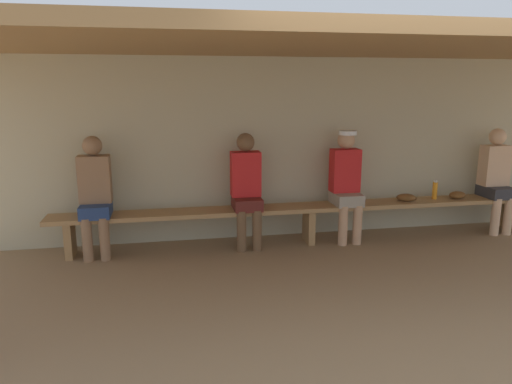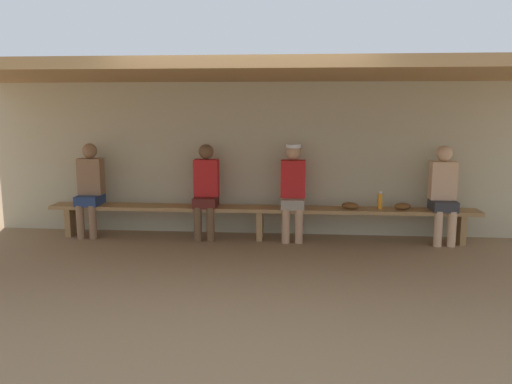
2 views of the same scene
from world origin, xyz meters
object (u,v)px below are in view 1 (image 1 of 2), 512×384
(player_leftmost, at_px, (496,176))
(player_in_red, at_px, (246,186))
(water_bottle_green, at_px, (435,190))
(player_middle, at_px, (95,192))
(player_with_sunglasses, at_px, (346,181))
(bench, at_px, (309,211))
(baseball_glove_worn, at_px, (406,198))
(baseball_glove_dark_brown, at_px, (457,195))

(player_leftmost, height_order, player_in_red, same)
(water_bottle_green, bearing_deg, player_middle, -179.67)
(player_leftmost, distance_m, player_with_sunglasses, 2.04)
(bench, height_order, player_leftmost, player_leftmost)
(baseball_glove_worn, distance_m, baseball_glove_dark_brown, 0.71)
(player_with_sunglasses, height_order, water_bottle_green, player_with_sunglasses)
(player_middle, xyz_separation_m, baseball_glove_worn, (3.70, -0.02, -0.22))
(player_with_sunglasses, bearing_deg, player_leftmost, -0.01)
(player_leftmost, bearing_deg, player_middle, 180.00)
(player_leftmost, distance_m, baseball_glove_worn, 1.26)
(player_leftmost, height_order, player_with_sunglasses, player_with_sunglasses)
(player_leftmost, relative_size, player_with_sunglasses, 0.99)
(bench, distance_m, player_leftmost, 2.52)
(player_with_sunglasses, height_order, player_middle, player_with_sunglasses)
(bench, xyz_separation_m, player_middle, (-2.45, 0.00, 0.34))
(player_with_sunglasses, bearing_deg, baseball_glove_worn, -1.29)
(bench, distance_m, player_with_sunglasses, 0.58)
(baseball_glove_dark_brown, bearing_deg, baseball_glove_worn, -21.27)
(player_middle, xyz_separation_m, baseball_glove_dark_brown, (4.41, -0.01, -0.22))
(bench, bearing_deg, player_with_sunglasses, 0.45)
(player_leftmost, height_order, baseball_glove_dark_brown, player_leftmost)
(bench, relative_size, baseball_glove_dark_brown, 25.00)
(bench, height_order, player_with_sunglasses, player_with_sunglasses)
(baseball_glove_worn, bearing_deg, player_leftmost, -156.55)
(baseball_glove_worn, bearing_deg, baseball_glove_dark_brown, -156.56)
(bench, distance_m, baseball_glove_worn, 1.25)
(player_leftmost, distance_m, player_middle, 4.94)
(player_middle, height_order, water_bottle_green, player_middle)
(player_leftmost, xyz_separation_m, player_with_sunglasses, (-2.04, 0.00, 0.02))
(bench, bearing_deg, player_middle, 179.93)
(water_bottle_green, relative_size, baseball_glove_worn, 1.00)
(player_leftmost, bearing_deg, player_with_sunglasses, 179.99)
(player_in_red, height_order, player_middle, same)
(player_leftmost, xyz_separation_m, player_in_red, (-3.26, 0.00, 0.00))
(bench, bearing_deg, player_in_red, 179.77)
(player_with_sunglasses, xyz_separation_m, baseball_glove_worn, (0.79, -0.02, -0.24))
(player_in_red, bearing_deg, player_leftmost, 0.00)
(player_with_sunglasses, distance_m, player_middle, 2.91)
(bench, height_order, player_middle, player_middle)
(baseball_glove_worn, relative_size, baseball_glove_dark_brown, 1.00)
(water_bottle_green, bearing_deg, player_with_sunglasses, -178.89)
(player_leftmost, bearing_deg, water_bottle_green, 178.38)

